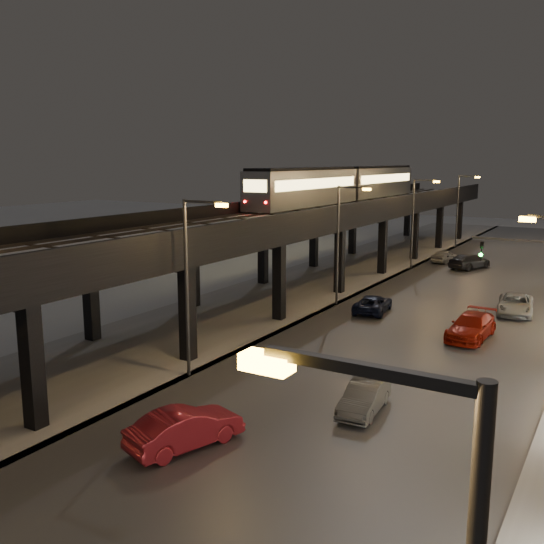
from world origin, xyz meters
The scene contains 18 objects.
road_surface centered at (7.50, 35.00, 0.03)m, with size 17.00×120.00×0.06m, color #46474D.
under_viaduct_pavement centered at (-6.00, 35.00, 0.03)m, with size 11.00×120.00×0.06m, color #9FA1A8.
elevated_viaduct centered at (-6.00, 31.84, 5.62)m, with size 9.00×100.00×6.30m.
viaduct_trackbed centered at (-6.01, 31.97, 6.39)m, with size 8.40×100.00×0.32m.
viaduct_parapet_streetside centered at (-1.65, 32.00, 6.85)m, with size 0.30×100.00×1.10m, color black.
viaduct_parapet_far centered at (-10.35, 32.00, 6.85)m, with size 0.30×100.00×1.10m, color black.
streetlight_left_1 centered at (-0.43, 13.00, 5.24)m, with size 2.57×0.28×9.00m.
streetlight_left_2 centered at (-0.43, 31.00, 5.24)m, with size 2.57×0.28×9.00m.
streetlight_left_3 centered at (-0.43, 49.00, 5.24)m, with size 2.57×0.28×9.00m.
streetlight_left_4 centered at (-0.43, 67.00, 5.24)m, with size 2.57×0.28×9.00m.
subway_train centered at (-8.50, 49.72, 8.39)m, with size 2.98×35.92×3.56m.
car_near_white centered at (4.10, 6.72, 0.76)m, with size 1.60×4.60×1.51m, color maroon.
car_mid_silver centered at (2.62, 29.97, 0.63)m, with size 2.09×4.52×1.26m, color black.
car_mid_dark centered at (4.44, 51.82, 0.76)m, with size 2.14×5.25×1.52m, color black.
car_far_white centered at (1.27, 54.25, 0.68)m, with size 1.60×3.98×1.36m, color #A6A6A6.
car_onc_silver centered at (8.73, 13.23, 0.65)m, with size 1.38×3.95×1.30m, color #44484C.
car_onc_dark centered at (11.52, 34.69, 0.70)m, with size 2.32×5.02×1.40m, color #989FA7.
car_onc_white centered at (10.19, 26.93, 0.76)m, with size 2.12×5.21×1.51m, color #98170A.
Camera 1 is at (17.91, -10.16, 10.86)m, focal length 40.00 mm.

